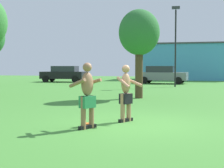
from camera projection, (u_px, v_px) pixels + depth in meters
name	position (u px, v px, depth m)	size (l,w,h in m)	color
ground_plane	(137.00, 124.00, 8.91)	(80.00, 80.00, 0.00)	#428433
player_near	(126.00, 92.00, 9.27)	(0.73, 0.69, 1.62)	black
player_in_green	(87.00, 94.00, 8.24)	(0.81, 0.71, 1.68)	black
frisbee	(86.00, 124.00, 8.94)	(0.25, 0.25, 0.03)	orange
car_gray_mid_lot	(162.00, 74.00, 29.41)	(4.46, 2.37, 1.58)	slate
car_black_far_end	(64.00, 74.00, 32.44)	(4.40, 2.23, 1.58)	black
lamp_post	(176.00, 38.00, 24.63)	(0.60, 0.24, 6.06)	black
outbuilding_behind_lot	(187.00, 62.00, 37.55)	(11.37, 5.29, 4.14)	#4C9ED1
tree_right_field	(139.00, 34.00, 15.99)	(2.01, 2.01, 4.36)	#4C3823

